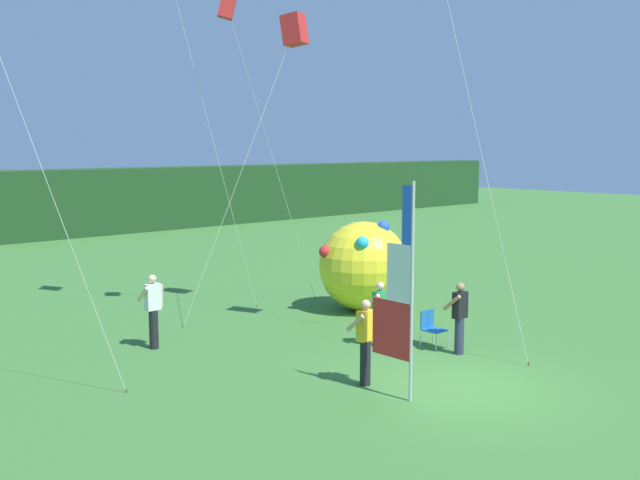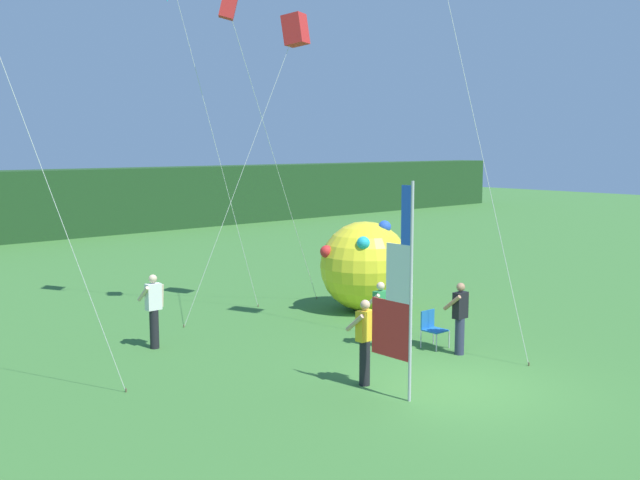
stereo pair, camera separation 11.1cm
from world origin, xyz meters
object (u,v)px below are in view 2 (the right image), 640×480
folding_chair (432,326)px  person_mid_field (154,309)px  kite_red_box_1 (229,10)px  kite_red_box_4 (295,31)px  person_near_banner (380,312)px  banner_flag (399,295)px  person_far_right (365,340)px  person_far_left (460,316)px  inflatable_balloon (365,266)px

folding_chair → person_mid_field: bearing=139.0°
kite_red_box_1 → kite_red_box_4: bearing=-18.3°
person_near_banner → kite_red_box_4: bearing=80.1°
banner_flag → person_mid_field: (-1.76, 6.27, -1.05)m
person_far_right → folding_chair: (3.25, 0.92, -0.44)m
person_far_right → kite_red_box_4: size_ratio=0.21×
person_mid_field → person_far_right: bearing=-71.3°
kite_red_box_1 → person_near_banner: bearing=-76.6°
person_far_left → kite_red_box_1: 9.99m
person_far_right → kite_red_box_1: bearing=78.7°
banner_flag → kite_red_box_1: size_ratio=0.48×
inflatable_balloon → kite_red_box_4: (-1.85, 0.94, 6.66)m
person_mid_field → folding_chair: (5.05, -4.40, -0.45)m
banner_flag → kite_red_box_4: kite_red_box_4 is taller
person_mid_field → folding_chair: size_ratio=2.03×
person_near_banner → kite_red_box_4: kite_red_box_4 is taller
banner_flag → inflatable_balloon: banner_flag is taller
person_near_banner → kite_red_box_1: kite_red_box_1 is taller
person_mid_field → kite_red_box_1: (3.08, 1.06, 7.45)m
person_far_left → kite_red_box_4: size_ratio=0.20×
kite_red_box_1 → inflatable_balloon: bearing=-22.9°
banner_flag → person_mid_field: size_ratio=2.33×
person_near_banner → inflatable_balloon: inflatable_balloon is taller
inflatable_balloon → kite_red_box_4: size_ratio=0.32×
kite_red_box_4 → person_far_left: bearing=-88.2°
banner_flag → person_far_left: banner_flag is taller
person_near_banner → inflatable_balloon: size_ratio=0.59×
person_near_banner → person_mid_field: size_ratio=0.88×
folding_chair → kite_red_box_4: size_ratio=0.11×
inflatable_balloon → folding_chair: size_ratio=3.03×
person_far_left → kite_red_box_4: bearing=91.8°
inflatable_balloon → kite_red_box_1: size_ratio=0.31×
banner_flag → kite_red_box_4: bearing=65.3°
banner_flag → person_near_banner: banner_flag is taller
banner_flag → inflatable_balloon: (4.96, 5.80, -0.69)m
kite_red_box_4 → person_far_right: bearing=-117.9°
banner_flag → person_far_left: (3.28, 1.04, -1.11)m
kite_red_box_1 → kite_red_box_4: (1.79, -0.59, -0.42)m
person_mid_field → folding_chair: 6.71m
folding_chair → kite_red_box_4: kite_red_box_4 is taller
banner_flag → person_mid_field: 6.60m
person_far_left → person_far_right: bearing=-178.5°
folding_chair → kite_red_box_4: 8.93m
person_near_banner → folding_chair: size_ratio=1.79×
kite_red_box_1 → kite_red_box_4: size_ratio=1.04×
person_far_right → person_near_banner: bearing=37.3°
banner_flag → folding_chair: size_ratio=4.73×
banner_flag → person_far_left: bearing=17.5°
banner_flag → kite_red_box_4: size_ratio=0.50×
person_near_banner → kite_red_box_4: 8.21m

